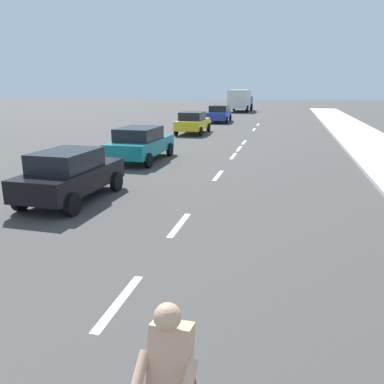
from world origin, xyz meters
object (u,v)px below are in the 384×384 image
at_px(parked_car_blue, 219,113).
at_px(delivery_truck, 240,100).
at_px(parked_car_black, 70,174).
at_px(parked_car_teal, 140,143).
at_px(parked_car_yellow, 193,122).

relative_size(parked_car_blue, delivery_truck, 0.69).
height_order(parked_car_black, delivery_truck, delivery_truck).
xyz_separation_m(parked_car_black, parked_car_teal, (-0.26, 6.69, 0.00)).
xyz_separation_m(parked_car_yellow, delivery_truck, (0.47, 25.31, 0.67)).
distance_m(parked_car_black, parked_car_blue, 27.05).
xyz_separation_m(parked_car_teal, parked_car_blue, (0.25, 20.35, -0.00)).
bearing_deg(delivery_truck, parked_car_yellow, -88.22).
relative_size(parked_car_black, parked_car_yellow, 0.96).
relative_size(parked_car_black, delivery_truck, 0.63).
xyz_separation_m(parked_car_teal, delivery_truck, (0.40, 36.18, 0.66)).
relative_size(parked_car_yellow, parked_car_blue, 0.95).
bearing_deg(parked_car_teal, parked_car_black, -86.63).
xyz_separation_m(parked_car_black, delivery_truck, (0.14, 42.87, 0.67)).
distance_m(parked_car_teal, parked_car_yellow, 10.87).
bearing_deg(parked_car_yellow, parked_car_teal, -89.55).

